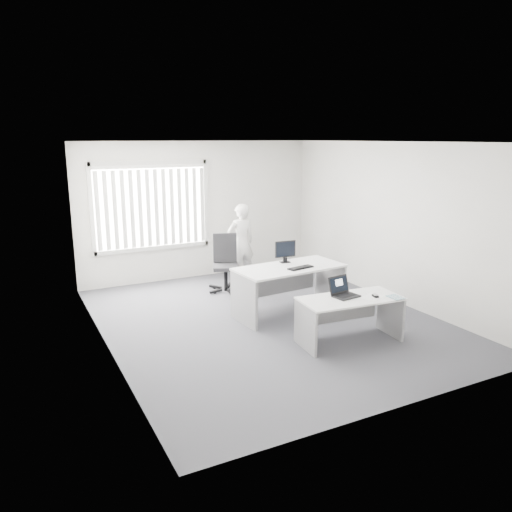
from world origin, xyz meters
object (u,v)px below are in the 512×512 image
monitor (285,252)px  office_chair (226,273)px  desk_near (350,310)px  laptop (347,288)px  person (241,243)px  desk_far (289,280)px

monitor → office_chair: bearing=113.1°
desk_near → laptop: 0.33m
office_chair → person: (0.55, 0.47, 0.45)m
office_chair → laptop: office_chair is taller
desk_far → person: person is taller
desk_far → person: (0.16, 2.18, 0.20)m
desk_near → laptop: (-0.03, 0.06, 0.32)m
desk_far → person: size_ratio=1.17×
person → laptop: person is taller
person → office_chair: bearing=39.7°
desk_far → desk_near: bearing=-87.6°
person → desk_far: bearing=85.0°
person → monitor: bearing=86.6°
monitor → person: bearing=92.5°
monitor → desk_near: bearing=-81.6°
desk_near → desk_far: 1.41m
person → monitor: (-0.08, -1.91, 0.21)m
office_chair → laptop: bearing=-59.1°
desk_far → office_chair: bearing=98.5°
desk_near → laptop: bearing=125.2°
desk_near → monitor: 1.75m
desk_near → person: (-0.01, 3.57, 0.31)m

